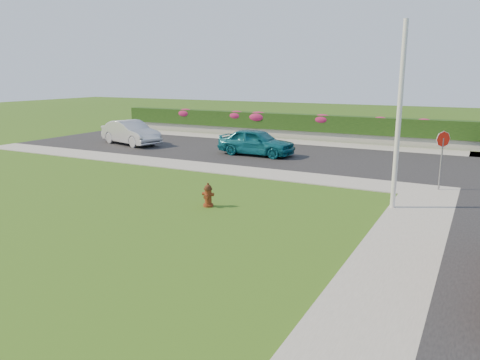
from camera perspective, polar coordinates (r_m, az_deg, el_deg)
The scene contains 19 objects.
ground at distance 13.63m, azimuth -13.35°, elevation -6.26°, with size 120.00×120.00×0.00m, color black.
street_far at distance 27.61m, azimuth -2.21°, elevation 3.73°, with size 26.00×8.00×0.04m, color black.
sidewalk_right at distance 8.94m, azimuth 14.53°, elevation -16.76°, with size 2.00×20.00×0.04m, color gray.
sidewalk_far at distance 24.07m, azimuth -10.22°, elevation 2.18°, with size 24.00×2.00×0.04m, color gray.
curb_corner at distance 19.21m, azimuth 22.18°, elevation -1.25°, with size 2.00×2.00×0.04m, color gray.
sidewalk_beyond at distance 30.52m, azimuth 9.08°, elevation 4.44°, with size 34.00×2.00×0.04m, color gray.
retaining_wall at distance 31.89m, azimuth 9.97°, elevation 5.27°, with size 34.00×0.40×0.60m, color gray.
hedge at distance 31.89m, azimuth 10.08°, elevation 6.81°, with size 32.00×0.90×1.10m, color black.
fire_hydrant at distance 15.75m, azimuth -3.92°, elevation -1.89°, with size 0.42×0.39×0.81m.
sedan_teal at distance 25.52m, azimuth 2.00°, elevation 4.66°, with size 1.70×4.23×1.44m, color #0D5868.
sedan_silver at distance 30.24m, azimuth -13.18°, elevation 5.65°, with size 1.57×4.52×1.49m, color #B6B9BE.
utility_pole at distance 15.87m, azimuth 18.81°, elevation 7.22°, with size 0.16×0.16×6.02m, color silver.
stop_sign at distance 19.22m, azimuth 23.46°, elevation 3.70°, with size 0.46×0.44×2.29m.
flower_clump_a at distance 36.58m, azimuth -6.64°, elevation 8.09°, with size 1.41×0.91×0.71m, color #AA1D5A.
flower_clump_b at distance 34.29m, azimuth -0.42°, elevation 7.88°, with size 1.36×0.87×0.68m, color #AA1D5A.
flower_clump_c at distance 33.51m, azimuth 2.23°, elevation 7.70°, with size 1.53×0.99×0.77m, color #AA1D5A.
flower_clump_d at distance 31.77m, azimuth 10.02°, elevation 7.30°, with size 1.36×0.88×0.68m, color #AA1D5A.
flower_clump_e at distance 30.84m, azimuth 16.72°, elevation 6.89°, with size 1.09×0.70×0.55m, color #AA1D5A.
flower_clump_f at distance 30.46m, azimuth 21.51°, elevation 6.48°, with size 1.09×0.70×0.55m, color #AA1D5A.
Camera 1 is at (8.58, -9.65, 4.37)m, focal length 35.00 mm.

